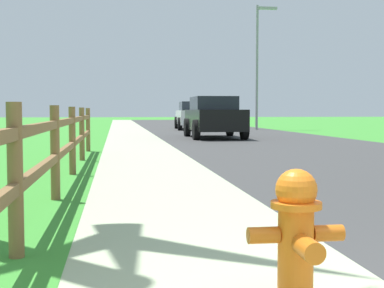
% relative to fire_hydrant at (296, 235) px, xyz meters
% --- Properties ---
extents(ground_plane, '(120.00, 120.00, 0.00)m').
position_rel_fire_hydrant_xyz_m(ground_plane, '(0.69, 23.66, -0.39)').
color(ground_plane, '#388B2F').
extents(road_asphalt, '(7.00, 66.00, 0.01)m').
position_rel_fire_hydrant_xyz_m(road_asphalt, '(4.19, 25.66, -0.39)').
color(road_asphalt, '#393939').
rests_on(road_asphalt, ground).
extents(curb_concrete, '(6.00, 66.00, 0.01)m').
position_rel_fire_hydrant_xyz_m(curb_concrete, '(-2.31, 25.66, -0.39)').
color(curb_concrete, '#A4B38D').
rests_on(curb_concrete, ground).
extents(grass_verge, '(5.00, 66.00, 0.00)m').
position_rel_fire_hydrant_xyz_m(grass_verge, '(-3.81, 25.66, -0.38)').
color(grass_verge, '#388B2F').
rests_on(grass_verge, ground).
extents(fire_hydrant, '(0.53, 0.45, 0.75)m').
position_rel_fire_hydrant_xyz_m(fire_hydrant, '(0.00, 0.00, 0.00)').
color(fire_hydrant, orange).
rests_on(fire_hydrant, ground).
extents(rail_fence, '(0.11, 12.99, 1.12)m').
position_rel_fire_hydrant_xyz_m(rail_fence, '(-1.67, 5.07, 0.26)').
color(rail_fence, brown).
rests_on(rail_fence, ground).
extents(parked_suv_black, '(2.03, 4.45, 1.59)m').
position_rel_fire_hydrant_xyz_m(parked_suv_black, '(2.79, 18.04, 0.43)').
color(parked_suv_black, black).
rests_on(parked_suv_black, ground).
extents(parked_car_white, '(2.27, 4.92, 1.54)m').
position_rel_fire_hydrant_xyz_m(parked_car_white, '(3.40, 27.39, 0.41)').
color(parked_car_white, white).
rests_on(parked_car_white, ground).
extents(street_lamp, '(1.17, 0.20, 6.82)m').
position_rel_fire_hydrant_xyz_m(street_lamp, '(6.87, 26.79, 3.63)').
color(street_lamp, gray).
rests_on(street_lamp, ground).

